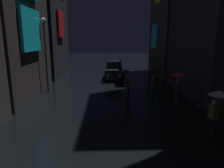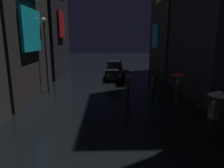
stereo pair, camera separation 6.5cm
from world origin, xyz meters
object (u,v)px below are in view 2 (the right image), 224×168
object	(u,v)px
pedestrian_midstreet_left_black	(154,75)
streetlamp_left_far	(46,47)
pedestrian_far_right_black	(126,76)
pedestrian_midstreet_centre_red	(178,80)
pedestrian_foreground_right_clear	(217,101)
bicycle_parked_at_storefront	(196,109)
car_distant	(115,70)

from	to	relation	value
pedestrian_midstreet_left_black	streetlamp_left_far	distance (m)	8.41
pedestrian_far_right_black	pedestrian_midstreet_centre_red	xyz separation A→B (m)	(3.11, -1.41, 0.00)
pedestrian_far_right_black	streetlamp_left_far	xyz separation A→B (m)	(-6.03, 2.12, 1.89)
pedestrian_foreground_right_clear	bicycle_parked_at_storefront	size ratio (longest dim) A/B	1.19
pedestrian_far_right_black	pedestrian_foreground_right_clear	world-z (taller)	same
pedestrian_midstreet_centre_red	car_distant	xyz separation A→B (m)	(-3.65, 8.71, -0.74)
pedestrian_midstreet_left_black	pedestrian_foreground_right_clear	bearing A→B (deg)	-77.88
pedestrian_far_right_black	pedestrian_foreground_right_clear	xyz separation A→B (m)	(3.16, -5.83, 0.00)
pedestrian_midstreet_left_black	streetlamp_left_far	xyz separation A→B (m)	(-7.93, 2.06, 1.89)
pedestrian_midstreet_left_black	pedestrian_far_right_black	bearing A→B (deg)	-178.21
streetlamp_left_far	pedestrian_far_right_black	bearing A→B (deg)	-19.33
pedestrian_midstreet_left_black	bicycle_parked_at_storefront	distance (m)	3.88
pedestrian_midstreet_left_black	pedestrian_midstreet_centre_red	xyz separation A→B (m)	(1.21, -1.47, 0.00)
pedestrian_far_right_black	bicycle_parked_at_storefront	bearing A→B (deg)	-41.95
bicycle_parked_at_storefront	pedestrian_midstreet_left_black	bearing A→B (deg)	117.07
pedestrian_far_right_black	car_distant	size ratio (longest dim) A/B	0.50
bicycle_parked_at_storefront	streetlamp_left_far	xyz separation A→B (m)	(-9.60, 5.32, 3.17)
car_distant	streetlamp_left_far	distance (m)	8.00
pedestrian_midstreet_left_black	bicycle_parked_at_storefront	xyz separation A→B (m)	(1.67, -3.26, -1.28)
pedestrian_midstreet_left_black	bicycle_parked_at_storefront	size ratio (longest dim) A/B	1.19
pedestrian_far_right_black	pedestrian_foreground_right_clear	size ratio (longest dim) A/B	1.00
pedestrian_far_right_black	bicycle_parked_at_storefront	xyz separation A→B (m)	(3.56, -3.20, -1.28)
pedestrian_far_right_black	pedestrian_midstreet_centre_red	size ratio (longest dim) A/B	1.00
bicycle_parked_at_storefront	pedestrian_midstreet_centre_red	bearing A→B (deg)	104.15
pedestrian_midstreet_left_black	car_distant	bearing A→B (deg)	108.59
pedestrian_midstreet_centre_red	bicycle_parked_at_storefront	bearing A→B (deg)	-75.85
pedestrian_foreground_right_clear	streetlamp_left_far	bearing A→B (deg)	139.15
pedestrian_foreground_right_clear	streetlamp_left_far	size ratio (longest dim) A/B	0.37
pedestrian_midstreet_centre_red	streetlamp_left_far	xyz separation A→B (m)	(-9.14, 3.53, 1.89)
bicycle_parked_at_storefront	car_distant	xyz separation A→B (m)	(-4.10, 10.50, 0.54)
pedestrian_far_right_black	pedestrian_midstreet_left_black	size ratio (longest dim) A/B	1.00
pedestrian_midstreet_left_black	car_distant	world-z (taller)	pedestrian_midstreet_left_black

